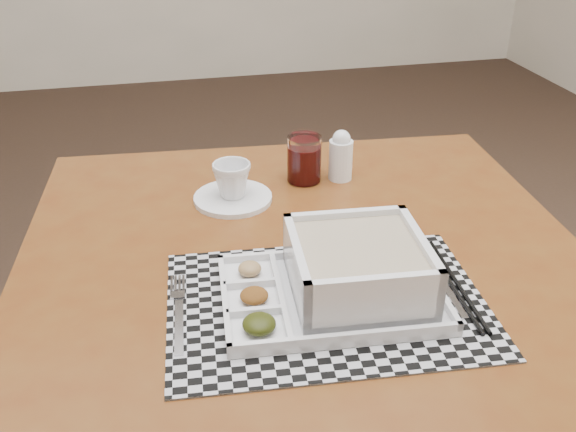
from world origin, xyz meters
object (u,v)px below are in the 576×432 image
object	(u,v)px
serving_tray	(350,276)
cup	(232,180)
dining_table	(305,292)
creamer_bottle	(341,156)
juice_glass	(304,161)

from	to	relation	value
serving_tray	cup	distance (m)	0.37
dining_table	creamer_bottle	size ratio (longest dim) A/B	9.67
serving_tray	cup	xyz separation A→B (m)	(-0.12, 0.35, 0.00)
serving_tray	creamer_bottle	world-z (taller)	creamer_bottle
serving_tray	juice_glass	distance (m)	0.40
cup	serving_tray	bearing A→B (deg)	-76.42
dining_table	cup	xyz separation A→B (m)	(-0.09, 0.22, 0.12)
dining_table	cup	world-z (taller)	cup
cup	juice_glass	distance (m)	0.16
dining_table	juice_glass	distance (m)	0.31
juice_glass	creamer_bottle	size ratio (longest dim) A/B	0.91
cup	juice_glass	size ratio (longest dim) A/B	0.76
dining_table	juice_glass	size ratio (longest dim) A/B	10.63
juice_glass	cup	bearing A→B (deg)	-160.60
dining_table	serving_tray	size ratio (longest dim) A/B	3.02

